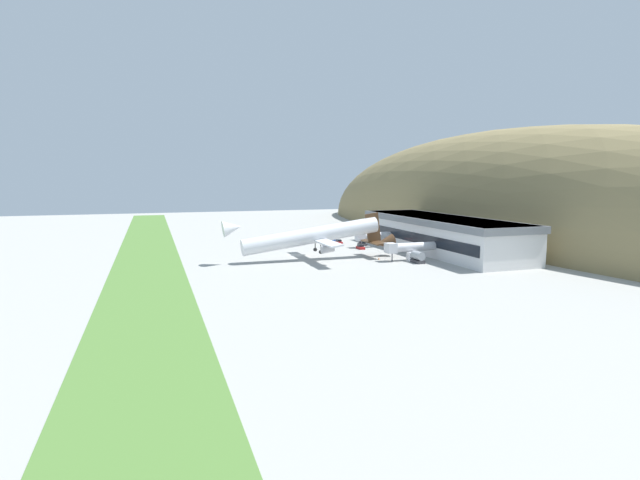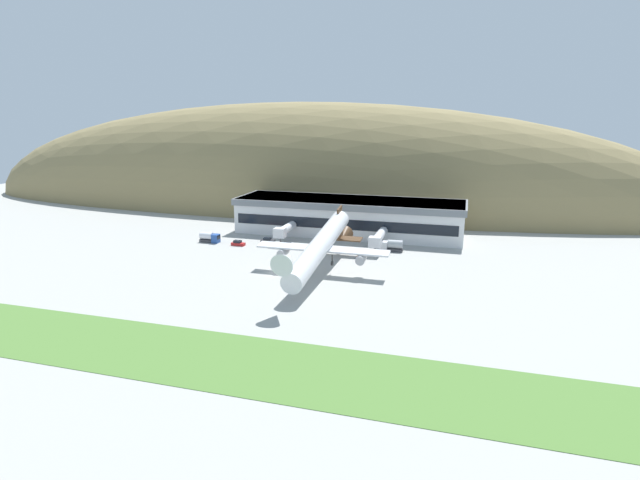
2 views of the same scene
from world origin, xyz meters
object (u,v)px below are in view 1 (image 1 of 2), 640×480
(service_car_1, at_px, (362,244))
(service_car_2, at_px, (339,242))
(fuel_truck, at_px, (416,257))
(box_truck, at_px, (332,237))
(terminal_building, at_px, (440,232))
(traffic_cone_0, at_px, (379,258))
(cargo_airplane, at_px, (315,236))
(jetway_1, at_px, (408,247))
(jetway_0, at_px, (371,236))
(service_car_0, at_px, (360,247))

(service_car_1, distance_m, service_car_2, 9.53)
(fuel_truck, height_order, box_truck, fuel_truck)
(terminal_building, distance_m, service_car_1, 29.01)
(service_car_1, bearing_deg, fuel_truck, 0.27)
(fuel_truck, xyz_separation_m, traffic_cone_0, (-8.26, -7.95, -1.31))
(cargo_airplane, bearing_deg, traffic_cone_0, 73.98)
(jetway_1, height_order, box_truck, jetway_1)
(jetway_0, xyz_separation_m, service_car_2, (-12.27, -7.58, -3.34))
(jetway_0, xyz_separation_m, jetway_1, (29.38, -1.57, 0.00))
(terminal_building, distance_m, service_car_2, 38.37)
(jetway_1, height_order, cargo_airplane, cargo_airplane)
(service_car_0, bearing_deg, jetway_1, 8.17)
(jetway_1, relative_size, service_car_2, 3.80)
(service_car_1, relative_size, fuel_truck, 0.66)
(cargo_airplane, bearing_deg, service_car_2, 147.99)
(jetway_0, distance_m, traffic_cone_0, 26.74)
(traffic_cone_0, bearing_deg, service_car_1, 165.56)
(jetway_0, bearing_deg, service_car_2, -148.29)
(cargo_airplane, relative_size, box_truck, 8.40)
(fuel_truck, bearing_deg, traffic_cone_0, -136.09)
(jetway_0, distance_m, service_car_0, 6.94)
(traffic_cone_0, bearing_deg, jetway_1, 58.80)
(terminal_building, distance_m, cargo_airplane, 45.07)
(cargo_airplane, bearing_deg, fuel_truck, 62.87)
(service_car_0, bearing_deg, jetway_0, 117.16)
(jetway_1, xyz_separation_m, traffic_cone_0, (-4.45, -7.34, -3.71))
(service_car_1, bearing_deg, box_truck, -162.77)
(terminal_building, relative_size, service_car_0, 17.64)
(terminal_building, distance_m, box_truck, 45.68)
(cargo_airplane, relative_size, traffic_cone_0, 92.15)
(jetway_1, height_order, service_car_1, jetway_1)
(box_truck, xyz_separation_m, traffic_cone_0, (47.32, -2.46, -1.21))
(box_truck, bearing_deg, fuel_truck, 5.65)
(jetway_0, xyz_separation_m, box_truck, (-22.39, -6.45, -2.50))
(traffic_cone_0, bearing_deg, terminal_building, 108.29)
(service_car_0, bearing_deg, fuel_truck, 8.29)
(traffic_cone_0, bearing_deg, jetway_0, 160.33)
(jetway_0, height_order, service_car_0, jetway_0)
(cargo_airplane, xyz_separation_m, traffic_cone_0, (5.34, 18.59, -6.87))
(cargo_airplane, distance_m, traffic_cone_0, 20.53)
(jetway_1, height_order, traffic_cone_0, jetway_1)
(terminal_building, xyz_separation_m, service_car_1, (-21.48, -18.58, -5.93))
(jetway_1, relative_size, fuel_truck, 2.41)
(cargo_airplane, height_order, service_car_0, cargo_airplane)
(jetway_0, relative_size, cargo_airplane, 0.24)
(service_car_1, height_order, fuel_truck, fuel_truck)
(service_car_1, relative_size, service_car_2, 1.04)
(service_car_2, xyz_separation_m, fuel_truck, (45.47, 6.62, 0.95))
(service_car_2, height_order, traffic_cone_0, service_car_2)
(jetway_0, bearing_deg, box_truck, -163.92)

